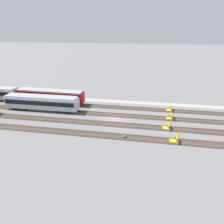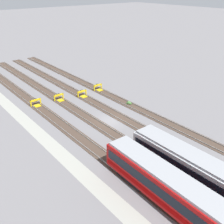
{
  "view_description": "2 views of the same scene",
  "coord_description": "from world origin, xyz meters",
  "px_view_note": "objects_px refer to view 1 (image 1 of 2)",
  "views": [
    {
      "loc": [
        -4.67,
        33.66,
        18.38
      ],
      "look_at": [
        0.52,
        0.0,
        1.8
      ],
      "focal_mm": 28.0,
      "sensor_mm": 36.0,
      "label": 1
    },
    {
      "loc": [
        28.49,
        -22.86,
        19.71
      ],
      "look_at": [
        0.52,
        0.0,
        1.8
      ],
      "focal_mm": 42.0,
      "sensor_mm": 36.0,
      "label": 2
    }
  ],
  "objects_px": {
    "bumper_stop_nearest_track": "(170,109)",
    "bumper_stop_near_inner_track": "(170,117)",
    "bumper_stop_middle_track": "(167,126)",
    "bumper_stop_far_inner_track": "(175,139)",
    "weed_clump": "(124,136)",
    "subway_car_front_row_leftmost": "(42,102)",
    "subway_car_front_row_centre": "(50,96)"
  },
  "relations": [
    {
      "from": "bumper_stop_nearest_track",
      "to": "bumper_stop_far_inner_track",
      "type": "xyz_separation_m",
      "value": [
        0.94,
        13.04,
        0.0
      ]
    },
    {
      "from": "bumper_stop_middle_track",
      "to": "weed_clump",
      "type": "xyz_separation_m",
      "value": [
        8.22,
        4.5,
        -0.27
      ]
    },
    {
      "from": "bumper_stop_far_inner_track",
      "to": "weed_clump",
      "type": "distance_m",
      "value": 9.01
    },
    {
      "from": "bumper_stop_far_inner_track",
      "to": "weed_clump",
      "type": "relative_size",
      "value": 2.18
    },
    {
      "from": "bumper_stop_nearest_track",
      "to": "bumper_stop_middle_track",
      "type": "relative_size",
      "value": 1.0
    },
    {
      "from": "subway_car_front_row_centre",
      "to": "weed_clump",
      "type": "height_order",
      "value": "subway_car_front_row_centre"
    },
    {
      "from": "bumper_stop_nearest_track",
      "to": "bumper_stop_middle_track",
      "type": "distance_m",
      "value": 8.86
    },
    {
      "from": "bumper_stop_far_inner_track",
      "to": "bumper_stop_middle_track",
      "type": "bearing_deg",
      "value": -79.78
    },
    {
      "from": "bumper_stop_middle_track",
      "to": "bumper_stop_far_inner_track",
      "type": "relative_size",
      "value": 1.0
    },
    {
      "from": "subway_car_front_row_leftmost",
      "to": "bumper_stop_near_inner_track",
      "type": "height_order",
      "value": "subway_car_front_row_leftmost"
    },
    {
      "from": "bumper_stop_nearest_track",
      "to": "bumper_stop_near_inner_track",
      "type": "xyz_separation_m",
      "value": [
        0.5,
        4.36,
        0.0
      ]
    },
    {
      "from": "bumper_stop_middle_track",
      "to": "bumper_stop_nearest_track",
      "type": "bearing_deg",
      "value": -101.22
    },
    {
      "from": "bumper_stop_nearest_track",
      "to": "bumper_stop_near_inner_track",
      "type": "height_order",
      "value": "same"
    },
    {
      "from": "bumper_stop_far_inner_track",
      "to": "weed_clump",
      "type": "height_order",
      "value": "bumper_stop_far_inner_track"
    },
    {
      "from": "bumper_stop_middle_track",
      "to": "weed_clump",
      "type": "height_order",
      "value": "bumper_stop_middle_track"
    },
    {
      "from": "subway_car_front_row_centre",
      "to": "bumper_stop_near_inner_track",
      "type": "height_order",
      "value": "subway_car_front_row_centre"
    },
    {
      "from": "bumper_stop_near_inner_track",
      "to": "weed_clump",
      "type": "height_order",
      "value": "bumper_stop_near_inner_track"
    },
    {
      "from": "subway_car_front_row_leftmost",
      "to": "bumper_stop_far_inner_track",
      "type": "height_order",
      "value": "subway_car_front_row_leftmost"
    },
    {
      "from": "subway_car_front_row_leftmost",
      "to": "bumper_stop_nearest_track",
      "type": "height_order",
      "value": "subway_car_front_row_leftmost"
    },
    {
      "from": "bumper_stop_nearest_track",
      "to": "weed_clump",
      "type": "bearing_deg",
      "value": 53.0
    },
    {
      "from": "bumper_stop_middle_track",
      "to": "weed_clump",
      "type": "bearing_deg",
      "value": 28.7
    },
    {
      "from": "bumper_stop_nearest_track",
      "to": "bumper_stop_far_inner_track",
      "type": "distance_m",
      "value": 13.08
    },
    {
      "from": "subway_car_front_row_leftmost",
      "to": "bumper_stop_near_inner_track",
      "type": "xyz_separation_m",
      "value": [
        -30.22,
        -0.04,
        -1.53
      ]
    },
    {
      "from": "bumper_stop_far_inner_track",
      "to": "weed_clump",
      "type": "bearing_deg",
      "value": 0.94
    },
    {
      "from": "subway_car_front_row_centre",
      "to": "bumper_stop_far_inner_track",
      "type": "bearing_deg",
      "value": 156.37
    },
    {
      "from": "bumper_stop_middle_track",
      "to": "bumper_stop_far_inner_track",
      "type": "bearing_deg",
      "value": 100.22
    },
    {
      "from": "subway_car_front_row_leftmost",
      "to": "bumper_stop_far_inner_track",
      "type": "distance_m",
      "value": 31.05
    },
    {
      "from": "subway_car_front_row_centre",
      "to": "bumper_stop_middle_track",
      "type": "xyz_separation_m",
      "value": [
        -29.0,
        8.68,
        -1.53
      ]
    },
    {
      "from": "bumper_stop_near_inner_track",
      "to": "bumper_stop_far_inner_track",
      "type": "distance_m",
      "value": 8.7
    },
    {
      "from": "bumper_stop_nearest_track",
      "to": "bumper_stop_middle_track",
      "type": "bearing_deg",
      "value": 78.78
    },
    {
      "from": "subway_car_front_row_leftmost",
      "to": "subway_car_front_row_centre",
      "type": "bearing_deg",
      "value": -90.0
    },
    {
      "from": "bumper_stop_near_inner_track",
      "to": "bumper_stop_middle_track",
      "type": "xyz_separation_m",
      "value": [
        1.22,
        4.34,
        0.0
      ]
    }
  ]
}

